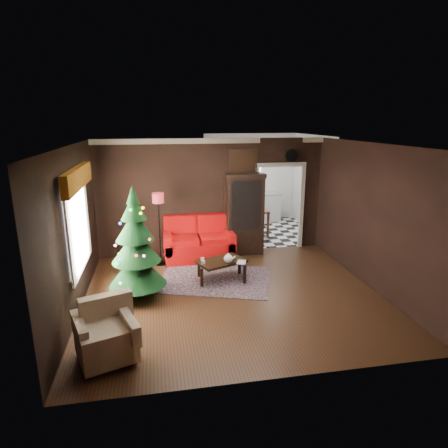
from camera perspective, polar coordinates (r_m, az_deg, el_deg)
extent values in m
plane|color=black|center=(7.38, 1.28, -10.49)|extent=(5.50, 5.50, 0.00)
plane|color=white|center=(6.66, 1.42, 11.76)|extent=(5.50, 5.50, 0.00)
plane|color=black|center=(9.28, -1.78, 4.06)|extent=(5.50, 0.00, 5.50)
plane|color=black|center=(4.60, 7.72, -8.05)|extent=(5.50, 0.00, 5.50)
plane|color=black|center=(6.90, -21.65, -1.03)|extent=(0.00, 5.50, 5.50)
plane|color=black|center=(7.90, 21.28, 1.00)|extent=(0.00, 5.50, 5.50)
cube|color=white|center=(7.06, -21.07, -0.18)|extent=(0.05, 1.60, 1.40)
cube|color=#945114|center=(6.89, -21.07, 6.44)|extent=(0.12, 2.10, 0.35)
plane|color=white|center=(11.40, 5.61, -1.11)|extent=(3.00, 3.00, 0.00)
cube|color=white|center=(12.43, 3.98, 8.31)|extent=(0.70, 0.06, 0.70)
cube|color=#483842|center=(8.01, -1.47, -8.27)|extent=(2.68, 2.28, 0.01)
cylinder|color=white|center=(7.81, -3.25, -5.27)|extent=(0.09, 0.09, 0.06)
cylinder|color=silver|center=(7.65, -3.08, -5.73)|extent=(0.09, 0.09, 0.06)
imported|color=#967255|center=(7.67, 1.99, -4.95)|extent=(0.17, 0.08, 0.24)
cylinder|color=white|center=(9.58, 10.01, 10.11)|extent=(0.32, 0.32, 0.06)
cube|color=#B77B3D|center=(9.25, 2.87, 9.34)|extent=(0.62, 0.05, 0.52)
cube|color=silver|center=(12.41, 4.15, 2.43)|extent=(1.80, 0.60, 0.90)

